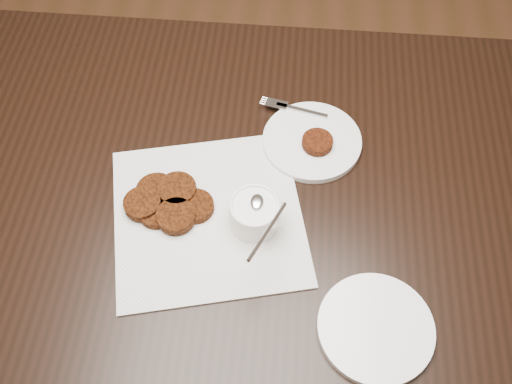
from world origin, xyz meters
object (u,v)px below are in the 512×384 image
table (246,267)px  sauce_ramekin (254,204)px  napkin (208,216)px  plate_empty (376,328)px  plate_with_patty (312,139)px

table → sauce_ramekin: sauce_ramekin is taller
napkin → plate_empty: 0.34m
sauce_ramekin → napkin: bearing=175.1°
table → plate_empty: 0.52m
napkin → plate_empty: (0.29, -0.18, 0.00)m
sauce_ramekin → plate_empty: sauce_ramekin is taller
table → napkin: size_ratio=3.97×
napkin → plate_with_patty: size_ratio=1.73×
table → sauce_ramekin: 0.45m
napkin → table: bearing=58.9°
table → plate_with_patty: 0.42m
table → sauce_ramekin: bearing=-72.5°
table → napkin: napkin is taller
table → plate_with_patty: size_ratio=6.88×
table → sauce_ramekin: (0.03, -0.09, 0.44)m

